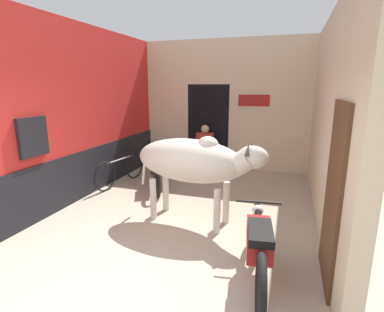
{
  "coord_description": "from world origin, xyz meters",
  "views": [
    {
      "loc": [
        1.7,
        -2.52,
        2.26
      ],
      "look_at": [
        0.07,
        2.48,
        1.02
      ],
      "focal_mm": 28.0,
      "sensor_mm": 36.0,
      "label": 1
    }
  ],
  "objects_px": {
    "motorcycle_near": "(259,245)",
    "cow": "(193,161)",
    "motorcycle_far": "(157,167)",
    "bicycle": "(121,170)",
    "shopkeeper_seated": "(204,148)",
    "plastic_stool": "(219,163)"
  },
  "relations": [
    {
      "from": "cow",
      "to": "plastic_stool",
      "type": "distance_m",
      "value": 3.28
    },
    {
      "from": "cow",
      "to": "shopkeeper_seated",
      "type": "bearing_deg",
      "value": 102.35
    },
    {
      "from": "motorcycle_near",
      "to": "plastic_stool",
      "type": "xyz_separation_m",
      "value": [
        -1.5,
        4.43,
        -0.23
      ]
    },
    {
      "from": "cow",
      "to": "motorcycle_far",
      "type": "height_order",
      "value": "cow"
    },
    {
      "from": "bicycle",
      "to": "plastic_stool",
      "type": "xyz_separation_m",
      "value": [
        1.92,
        1.8,
        -0.11
      ]
    },
    {
      "from": "motorcycle_near",
      "to": "shopkeeper_seated",
      "type": "relative_size",
      "value": 1.58
    },
    {
      "from": "plastic_stool",
      "to": "shopkeeper_seated",
      "type": "bearing_deg",
      "value": -159.76
    },
    {
      "from": "motorcycle_near",
      "to": "cow",
      "type": "bearing_deg",
      "value": 133.47
    },
    {
      "from": "motorcycle_near",
      "to": "bicycle",
      "type": "xyz_separation_m",
      "value": [
        -3.42,
        2.63,
        -0.12
      ]
    },
    {
      "from": "cow",
      "to": "shopkeeper_seated",
      "type": "height_order",
      "value": "cow"
    },
    {
      "from": "shopkeeper_seated",
      "to": "cow",
      "type": "bearing_deg",
      "value": -77.65
    },
    {
      "from": "motorcycle_near",
      "to": "motorcycle_far",
      "type": "relative_size",
      "value": 1.08
    },
    {
      "from": "cow",
      "to": "plastic_stool",
      "type": "height_order",
      "value": "cow"
    },
    {
      "from": "motorcycle_near",
      "to": "shopkeeper_seated",
      "type": "bearing_deg",
      "value": 113.5
    },
    {
      "from": "shopkeeper_seated",
      "to": "plastic_stool",
      "type": "height_order",
      "value": "shopkeeper_seated"
    },
    {
      "from": "bicycle",
      "to": "shopkeeper_seated",
      "type": "xyz_separation_m",
      "value": [
        1.55,
        1.66,
        0.31
      ]
    },
    {
      "from": "cow",
      "to": "motorcycle_far",
      "type": "distance_m",
      "value": 2.09
    },
    {
      "from": "cow",
      "to": "shopkeeper_seated",
      "type": "xyz_separation_m",
      "value": [
        -0.66,
        3.02,
        -0.41
      ]
    },
    {
      "from": "cow",
      "to": "plastic_stool",
      "type": "bearing_deg",
      "value": 95.25
    },
    {
      "from": "cow",
      "to": "shopkeeper_seated",
      "type": "relative_size",
      "value": 1.83
    },
    {
      "from": "motorcycle_far",
      "to": "motorcycle_near",
      "type": "bearing_deg",
      "value": -47.1
    },
    {
      "from": "motorcycle_far",
      "to": "bicycle",
      "type": "xyz_separation_m",
      "value": [
        -0.86,
        -0.11,
        -0.11
      ]
    }
  ]
}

